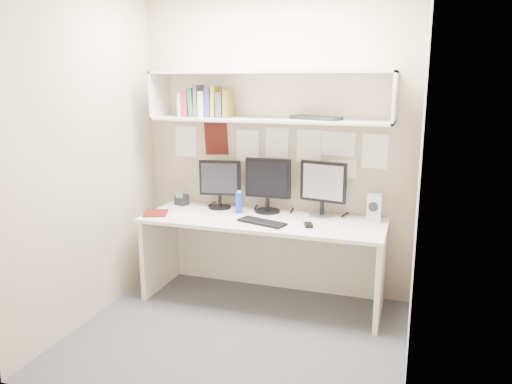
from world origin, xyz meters
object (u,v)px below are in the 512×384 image
(monitor_center, at_px, (268,183))
(maroon_notebook, at_px, (156,213))
(monitor_right, at_px, (323,187))
(speaker, at_px, (374,208))
(desk_phone, at_px, (182,199))
(keyboard, at_px, (262,222))
(desk, at_px, (263,260))
(monitor_left, at_px, (220,182))

(monitor_center, bearing_deg, maroon_notebook, -157.56)
(monitor_right, height_order, maroon_notebook, monitor_right)
(speaker, xyz_separation_m, desk_phone, (-1.72, 0.01, -0.06))
(keyboard, distance_m, speaker, 0.91)
(monitor_center, distance_m, maroon_notebook, 1.00)
(maroon_notebook, bearing_deg, desk_phone, 58.19)
(desk, bearing_deg, speaker, 12.93)
(monitor_center, relative_size, desk_phone, 3.66)
(desk, height_order, keyboard, keyboard)
(monitor_right, distance_m, speaker, 0.45)
(monitor_left, height_order, monitor_center, monitor_center)
(desk, bearing_deg, monitor_left, 154.97)
(monitor_right, height_order, keyboard, monitor_right)
(monitor_left, distance_m, monitor_right, 0.92)
(keyboard, bearing_deg, monitor_left, 162.06)
(monitor_center, bearing_deg, monitor_left, 179.99)
(keyboard, relative_size, desk_phone, 3.11)
(desk_phone, bearing_deg, keyboard, -6.79)
(monitor_right, bearing_deg, desk, -142.96)
(desk_phone, bearing_deg, monitor_center, 15.58)
(maroon_notebook, bearing_deg, speaker, -10.02)
(monitor_left, height_order, monitor_right, monitor_right)
(monitor_left, bearing_deg, monitor_center, -9.73)
(monitor_center, bearing_deg, speaker, -1.16)
(maroon_notebook, xyz_separation_m, desk_phone, (0.07, 0.36, 0.04))
(monitor_left, distance_m, speaker, 1.35)
(desk, xyz_separation_m, monitor_center, (-0.02, 0.22, 0.62))
(maroon_notebook, bearing_deg, monitor_center, 1.37)
(speaker, relative_size, desk_phone, 1.74)
(monitor_center, height_order, speaker, monitor_center)
(desk, distance_m, maroon_notebook, 1.00)
(monitor_left, xyz_separation_m, maroon_notebook, (-0.45, -0.37, -0.23))
(desk, xyz_separation_m, keyboard, (0.04, -0.14, 0.37))
(desk_phone, bearing_deg, maroon_notebook, -85.83)
(keyboard, relative_size, maroon_notebook, 1.69)
(monitor_center, bearing_deg, desk, -83.66)
(keyboard, bearing_deg, desk, 121.99)
(monitor_center, height_order, desk_phone, monitor_center)
(keyboard, xyz_separation_m, maroon_notebook, (-0.95, -0.01, -0.00))
(monitor_right, bearing_deg, maroon_notebook, -153.73)
(monitor_left, distance_m, maroon_notebook, 0.62)
(speaker, bearing_deg, monitor_left, 174.14)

